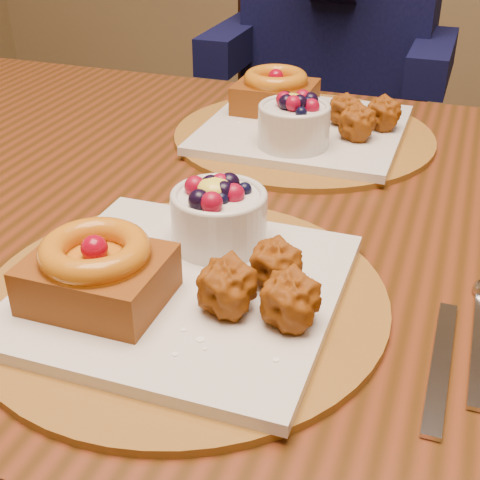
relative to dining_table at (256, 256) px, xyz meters
name	(u,v)px	position (x,y,z in m)	size (l,w,h in m)	color
dining_table	(256,256)	(0.00, 0.00, 0.00)	(1.60, 0.90, 0.76)	#3A200A
place_setting_near	(182,272)	(0.00, -0.21, 0.11)	(0.38, 0.38, 0.09)	brown
place_setting_far	(301,121)	(0.00, 0.21, 0.11)	(0.38, 0.38, 0.09)	brown
cutlery_near	(461,352)	(0.25, -0.22, 0.08)	(0.06, 0.17, 0.00)	#B2B2B7
chair_far	(317,158)	(-0.11, 0.85, -0.22)	(0.51, 0.51, 0.82)	black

